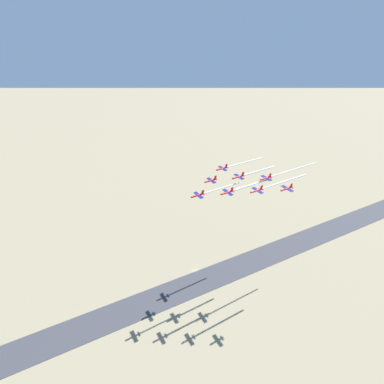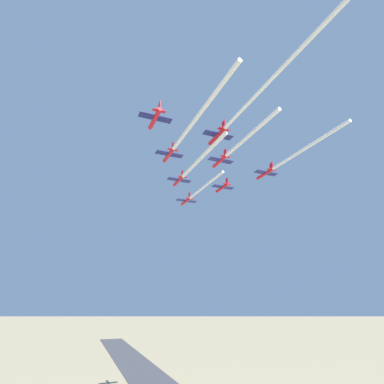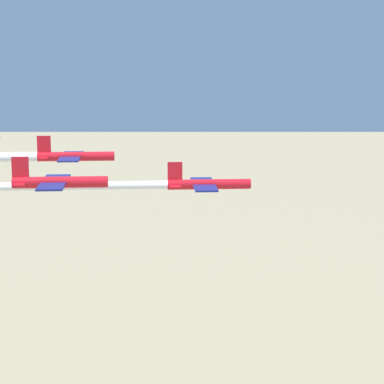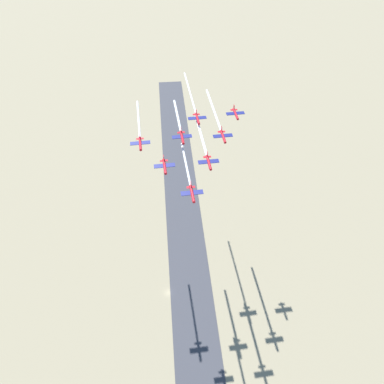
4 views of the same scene
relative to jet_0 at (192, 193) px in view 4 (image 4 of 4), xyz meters
name	(u,v)px [view 4 (image 4 of 4)]	position (x,y,z in m)	size (l,w,h in m)	color
ground_plane	(168,293)	(3.03, -14.92, -88.66)	(3000.00, 3000.00, 0.00)	gray
runway_strip	(192,300)	(0.35, 0.26, -88.56)	(489.23, 334.15, 0.20)	#38383D
jet_0	(192,193)	(0.00, 0.00, 0.00)	(10.04, 9.88, 3.65)	red
jet_1	(209,162)	(-20.86, -2.12, 2.36)	(10.04, 9.88, 3.65)	red
jet_2	(165,166)	(-8.28, -19.26, 2.33)	(10.04, 9.88, 3.65)	red
jet_3	(223,136)	(-41.72, -4.24, 3.95)	(10.04, 9.88, 3.65)	red
jet_4	(182,137)	(-29.14, -21.39, 5.51)	(10.04, 9.88, 3.65)	red
jet_5	(140,143)	(-16.56, -38.53, 3.74)	(10.04, 9.88, 3.65)	red
jet_6	(235,114)	(-62.58, -6.36, 5.47)	(10.04, 9.88, 3.65)	red
jet_7	(197,118)	(-50.00, -23.51, 4.38)	(10.04, 9.88, 3.65)	red
smoke_trail_0	(186,163)	(-17.32, -12.71, -0.05)	(27.22, 20.36, 1.06)	white
smoke_trail_1	(201,135)	(-39.59, -15.87, 2.31)	(30.21, 22.68, 1.36)	white
smoke_trail_3	(213,109)	(-63.64, -20.33, 3.90)	(36.52, 27.26, 1.24)	white
smoke_trail_4	(177,115)	(-45.86, -33.65, 5.45)	(26.13, 19.64, 1.25)	white
smoke_trail_5	(139,118)	(-35.50, -52.42, 3.69)	(30.47, 22.76, 1.09)	white
smoke_trail_7	(190,92)	(-74.33, -41.36, 4.33)	(41.19, 30.59, 0.99)	white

